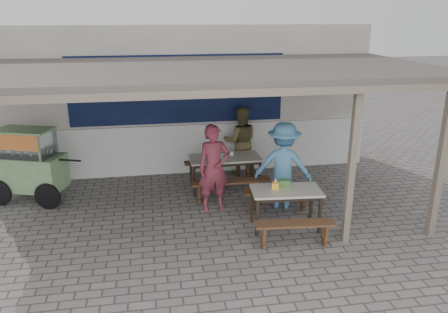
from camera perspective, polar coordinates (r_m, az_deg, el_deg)
ground at (r=8.16m, az=-2.65°, el=-9.13°), size 60.00×60.00×0.00m
back_wall at (r=11.00m, az=-5.15°, el=7.54°), size 9.00×1.28×3.50m
warung_roof at (r=8.21m, az=-3.62°, el=10.98°), size 9.00×4.21×2.81m
table_left at (r=9.57m, az=0.11°, el=-0.49°), size 1.57×0.77×0.75m
bench_left_street at (r=9.08m, az=0.90°, el=-3.77°), size 1.66×0.31×0.45m
bench_left_wall at (r=10.29m, az=-0.58°, el=-1.09°), size 1.66×0.31×0.45m
table_right at (r=7.92m, az=8.11°, el=-4.84°), size 1.29×0.78×0.75m
bench_right_street at (r=7.44m, az=9.18°, el=-9.31°), size 1.36×0.39×0.45m
bench_right_wall at (r=8.68m, az=7.00°, el=-5.07°), size 1.36×0.39×0.45m
vendor_cart at (r=9.79m, az=-24.13°, el=-0.71°), size 1.97×1.19×1.54m
patron_street_side at (r=8.51m, az=-1.33°, el=-1.54°), size 0.68×0.50×1.74m
patron_wall_side at (r=10.44m, az=2.18°, el=2.00°), size 0.87×0.71×1.66m
patron_right_table at (r=8.72m, az=7.75°, el=-1.16°), size 1.29×1.00×1.75m
tissue_box at (r=7.87m, az=6.73°, el=-3.78°), size 0.15×0.15×0.12m
donation_box at (r=7.99m, az=7.90°, el=-3.46°), size 0.23×0.18×0.13m
condiment_jar at (r=9.64m, az=0.99°, el=0.43°), size 0.09×0.09×0.10m
condiment_bowl at (r=9.52m, az=-0.47°, el=0.03°), size 0.22×0.22×0.05m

